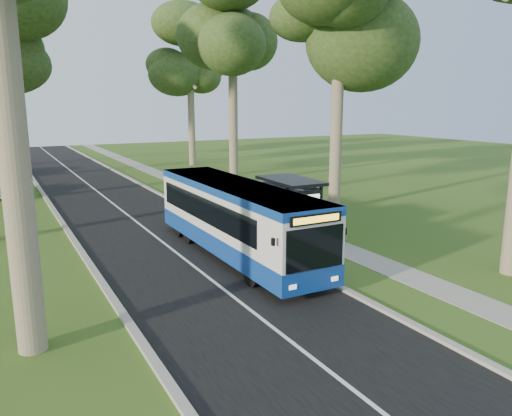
# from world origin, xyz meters

# --- Properties ---
(ground) EXTENTS (120.00, 120.00, 0.00)m
(ground) POSITION_xyz_m (0.00, 0.00, 0.00)
(ground) COLOR #37571B
(ground) RESTS_ON ground
(road) EXTENTS (7.00, 100.00, 0.02)m
(road) POSITION_xyz_m (-3.50, 10.00, 0.01)
(road) COLOR black
(road) RESTS_ON ground
(kerb_east) EXTENTS (0.25, 100.00, 0.12)m
(kerb_east) POSITION_xyz_m (0.00, 10.00, 0.06)
(kerb_east) COLOR #9E9B93
(kerb_east) RESTS_ON ground
(kerb_west) EXTENTS (0.25, 100.00, 0.12)m
(kerb_west) POSITION_xyz_m (-7.00, 10.00, 0.06)
(kerb_west) COLOR #9E9B93
(kerb_west) RESTS_ON ground
(centre_line) EXTENTS (0.12, 100.00, 0.00)m
(centre_line) POSITION_xyz_m (-3.50, 10.00, 0.02)
(centre_line) COLOR white
(centre_line) RESTS_ON road
(footpath) EXTENTS (1.50, 100.00, 0.02)m
(footpath) POSITION_xyz_m (3.00, 10.00, 0.01)
(footpath) COLOR gray
(footpath) RESTS_ON ground
(bus) EXTENTS (2.36, 11.25, 2.98)m
(bus) POSITION_xyz_m (-1.44, 0.74, 1.54)
(bus) COLOR silver
(bus) RESTS_ON ground
(bus_stop_sign) EXTENTS (0.12, 0.34, 2.45)m
(bus_stop_sign) POSITION_xyz_m (0.94, -2.60, 1.53)
(bus_stop_sign) COLOR gray
(bus_stop_sign) RESTS_ON ground
(bus_shelter) EXTENTS (1.89, 3.38, 2.86)m
(bus_shelter) POSITION_xyz_m (1.76, 0.98, 2.03)
(bus_shelter) COLOR black
(bus_shelter) RESTS_ON ground
(litter_bin) EXTENTS (0.53, 0.53, 0.93)m
(litter_bin) POSITION_xyz_m (0.82, 8.23, 0.47)
(litter_bin) COLOR black
(litter_bin) RESTS_ON ground
(car_white) EXTENTS (2.31, 4.96, 1.64)m
(car_white) POSITION_xyz_m (-9.32, 20.18, 0.82)
(car_white) COLOR white
(car_white) RESTS_ON ground
(car_silver) EXTENTS (1.89, 5.17, 1.69)m
(car_silver) POSITION_xyz_m (-9.19, 31.24, 0.85)
(car_silver) COLOR #ADB1B5
(car_silver) RESTS_ON ground
(tree_east_b) EXTENTS (5.20, 5.20, 15.24)m
(tree_east_b) POSITION_xyz_m (7.50, 6.00, 11.29)
(tree_east_b) COLOR #7A6B56
(tree_east_b) RESTS_ON ground
(tree_east_c) EXTENTS (5.20, 5.20, 15.51)m
(tree_east_c) POSITION_xyz_m (6.80, 18.00, 11.49)
(tree_east_c) COLOR #7A6B56
(tree_east_c) RESTS_ON ground
(tree_east_d) EXTENTS (5.20, 5.20, 14.36)m
(tree_east_d) POSITION_xyz_m (8.00, 30.00, 10.65)
(tree_east_d) COLOR #7A6B56
(tree_east_d) RESTS_ON ground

